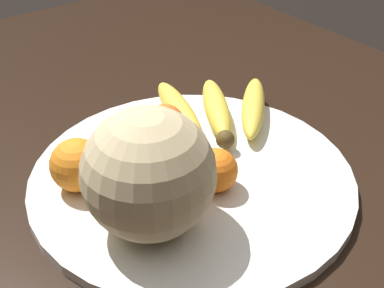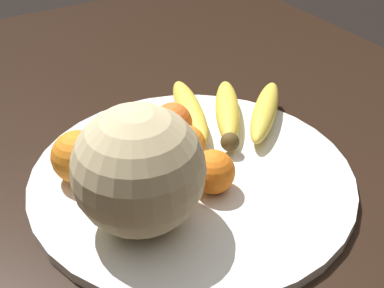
# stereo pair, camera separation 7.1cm
# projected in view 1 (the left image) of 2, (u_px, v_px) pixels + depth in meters

# --- Properties ---
(kitchen_table) EXTENTS (1.68, 1.15, 0.71)m
(kitchen_table) POSITION_uv_depth(u_px,v_px,m) (229.00, 249.00, 0.74)
(kitchen_table) COLOR black
(kitchen_table) RESTS_ON ground_plane
(fruit_bowl) EXTENTS (0.45, 0.45, 0.02)m
(fruit_bowl) POSITION_uv_depth(u_px,v_px,m) (192.00, 178.00, 0.74)
(fruit_bowl) COLOR white
(fruit_bowl) RESTS_ON kitchen_table
(melon) EXTENTS (0.16, 0.16, 0.16)m
(melon) POSITION_uv_depth(u_px,v_px,m) (149.00, 174.00, 0.61)
(melon) COLOR #C6B284
(melon) RESTS_ON fruit_bowl
(banana_bunch) EXTENTS (0.24, 0.23, 0.04)m
(banana_bunch) POSITION_uv_depth(u_px,v_px,m) (215.00, 109.00, 0.85)
(banana_bunch) COLOR #473819
(banana_bunch) RESTS_ON fruit_bowl
(orange_front_left) EXTENTS (0.06, 0.06, 0.06)m
(orange_front_left) POSITION_uv_depth(u_px,v_px,m) (217.00, 169.00, 0.70)
(orange_front_left) COLOR orange
(orange_front_left) RESTS_ON fruit_bowl
(orange_front_right) EXTENTS (0.06, 0.06, 0.06)m
(orange_front_right) POSITION_uv_depth(u_px,v_px,m) (185.00, 145.00, 0.75)
(orange_front_right) COLOR orange
(orange_front_right) RESTS_ON fruit_bowl
(orange_mid_center) EXTENTS (0.06, 0.06, 0.06)m
(orange_mid_center) POSITION_uv_depth(u_px,v_px,m) (165.00, 124.00, 0.79)
(orange_mid_center) COLOR orange
(orange_mid_center) RESTS_ON fruit_bowl
(orange_back_left) EXTENTS (0.07, 0.07, 0.07)m
(orange_back_left) POSITION_uv_depth(u_px,v_px,m) (77.00, 165.00, 0.70)
(orange_back_left) COLOR orange
(orange_back_left) RESTS_ON fruit_bowl
(produce_tag) EXTENTS (0.09, 0.09, 0.00)m
(produce_tag) POSITION_uv_depth(u_px,v_px,m) (152.00, 156.00, 0.77)
(produce_tag) COLOR white
(produce_tag) RESTS_ON fruit_bowl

